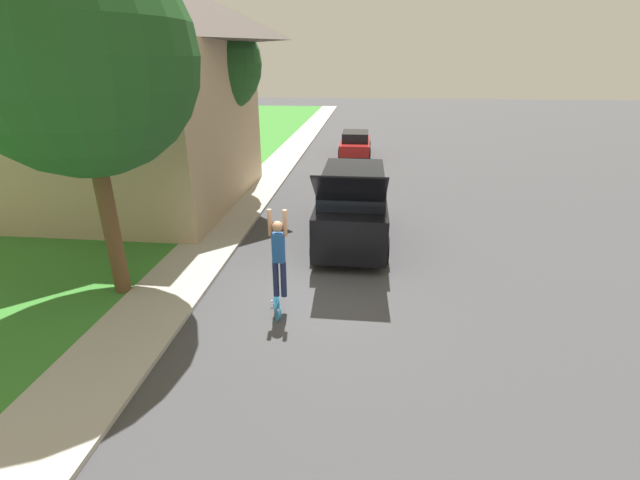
# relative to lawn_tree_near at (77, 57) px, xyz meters

# --- Properties ---
(ground_plane) EXTENTS (120.00, 120.00, 0.00)m
(ground_plane) POSITION_rel_lawn_tree_near_xyz_m (4.67, 0.41, -5.27)
(ground_plane) COLOR #3D3D3F
(lawn) EXTENTS (10.00, 80.00, 0.08)m
(lawn) POSITION_rel_lawn_tree_near_xyz_m (-3.33, 6.41, -5.23)
(lawn) COLOR #387F2D
(lawn) RESTS_ON ground_plane
(sidewalk) EXTENTS (1.80, 80.00, 0.10)m
(sidewalk) POSITION_rel_lawn_tree_near_xyz_m (1.07, 6.41, -5.22)
(sidewalk) COLOR #ADA89E
(sidewalk) RESTS_ON ground_plane
(house) EXTENTS (9.49, 9.22, 8.86)m
(house) POSITION_rel_lawn_tree_near_xyz_m (-3.58, 7.09, -0.57)
(house) COLOR tan
(house) RESTS_ON lawn
(lawn_tree_near) EXTENTS (4.72, 4.72, 7.56)m
(lawn_tree_near) POSITION_rel_lawn_tree_near_xyz_m (0.00, 0.00, 0.00)
(lawn_tree_near) COLOR brown
(lawn_tree_near) RESTS_ON lawn
(lawn_tree_far) EXTENTS (3.90, 3.90, 6.98)m
(lawn_tree_far) POSITION_rel_lawn_tree_near_xyz_m (-0.37, 8.72, -0.18)
(lawn_tree_far) COLOR brown
(lawn_tree_far) RESTS_ON lawn
(suv_parked) EXTENTS (2.15, 5.68, 2.86)m
(suv_parked) POSITION_rel_lawn_tree_near_xyz_m (5.35, 3.91, -4.13)
(suv_parked) COLOR black
(suv_parked) RESTS_ON ground_plane
(car_down_street) EXTENTS (1.85, 4.24, 1.36)m
(car_down_street) POSITION_rel_lawn_tree_near_xyz_m (5.06, 17.37, -4.60)
(car_down_street) COLOR maroon
(car_down_street) RESTS_ON ground_plane
(skateboarder) EXTENTS (0.41, 0.23, 2.02)m
(skateboarder) POSITION_rel_lawn_tree_near_xyz_m (3.94, -0.38, -3.84)
(skateboarder) COLOR #192347
(skateboarder) RESTS_ON ground_plane
(skateboard) EXTENTS (0.36, 0.77, 0.35)m
(skateboard) POSITION_rel_lawn_tree_near_xyz_m (3.87, -0.46, -5.11)
(skateboard) COLOR #236B99
(skateboard) RESTS_ON ground_plane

